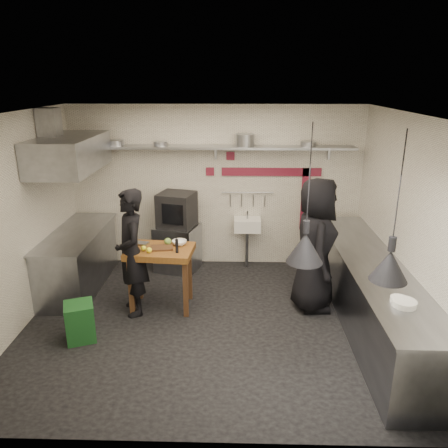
{
  "coord_description": "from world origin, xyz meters",
  "views": [
    {
      "loc": [
        0.34,
        -5.28,
        3.2
      ],
      "look_at": [
        0.19,
        0.3,
        1.33
      ],
      "focal_mm": 35.0,
      "sensor_mm": 36.0,
      "label": 1
    }
  ],
  "objects_px": {
    "oven_stand": "(178,248)",
    "prep_table": "(161,278)",
    "chef_left": "(131,253)",
    "combi_oven": "(177,210)",
    "green_bin": "(80,322)",
    "chef_right": "(315,245)"
  },
  "relations": [
    {
      "from": "oven_stand",
      "to": "prep_table",
      "type": "height_order",
      "value": "prep_table"
    },
    {
      "from": "oven_stand",
      "to": "chef_left",
      "type": "bearing_deg",
      "value": -90.77
    },
    {
      "from": "oven_stand",
      "to": "combi_oven",
      "type": "relative_size",
      "value": 1.38
    },
    {
      "from": "combi_oven",
      "to": "prep_table",
      "type": "height_order",
      "value": "combi_oven"
    },
    {
      "from": "combi_oven",
      "to": "oven_stand",
      "type": "bearing_deg",
      "value": 147.85
    },
    {
      "from": "oven_stand",
      "to": "green_bin",
      "type": "height_order",
      "value": "oven_stand"
    },
    {
      "from": "green_bin",
      "to": "prep_table",
      "type": "bearing_deg",
      "value": 43.63
    },
    {
      "from": "oven_stand",
      "to": "chef_left",
      "type": "height_order",
      "value": "chef_left"
    },
    {
      "from": "combi_oven",
      "to": "prep_table",
      "type": "distance_m",
      "value": 1.48
    },
    {
      "from": "chef_right",
      "to": "chef_left",
      "type": "bearing_deg",
      "value": 95.48
    },
    {
      "from": "combi_oven",
      "to": "green_bin",
      "type": "bearing_deg",
      "value": -98.27
    },
    {
      "from": "chef_left",
      "to": "chef_right",
      "type": "bearing_deg",
      "value": 72.41
    },
    {
      "from": "oven_stand",
      "to": "chef_right",
      "type": "relative_size",
      "value": 0.41
    },
    {
      "from": "green_bin",
      "to": "chef_left",
      "type": "relative_size",
      "value": 0.28
    },
    {
      "from": "combi_oven",
      "to": "chef_left",
      "type": "bearing_deg",
      "value": -91.08
    },
    {
      "from": "green_bin",
      "to": "prep_table",
      "type": "distance_m",
      "value": 1.27
    },
    {
      "from": "green_bin",
      "to": "chef_left",
      "type": "xyz_separation_m",
      "value": [
        0.53,
        0.73,
        0.65
      ]
    },
    {
      "from": "chef_left",
      "to": "combi_oven",
      "type": "bearing_deg",
      "value": 141.04
    },
    {
      "from": "oven_stand",
      "to": "chef_right",
      "type": "bearing_deg",
      "value": -15.34
    },
    {
      "from": "prep_table",
      "to": "chef_right",
      "type": "relative_size",
      "value": 0.48
    },
    {
      "from": "oven_stand",
      "to": "prep_table",
      "type": "xyz_separation_m",
      "value": [
        -0.06,
        -1.35,
        0.06
      ]
    },
    {
      "from": "combi_oven",
      "to": "chef_right",
      "type": "height_order",
      "value": "chef_right"
    }
  ]
}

